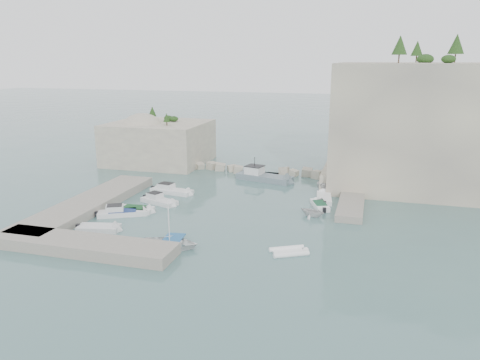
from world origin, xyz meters
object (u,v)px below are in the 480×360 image
(motorboat_b, at_px, (159,203))
(tender_east_d, at_px, (335,193))
(motorboat_c, at_px, (134,212))
(tender_east_a, at_px, (312,216))
(tender_east_c, at_px, (324,200))
(motorboat_d, at_px, (123,215))
(tender_east_b, at_px, (320,207))
(rowboat, at_px, (170,248))
(inflatable_dinghy, at_px, (289,253))
(work_boat, at_px, (264,180))
(motorboat_e, at_px, (99,231))
(motorboat_a, at_px, (172,193))

(motorboat_b, relative_size, tender_east_d, 1.13)
(motorboat_c, height_order, tender_east_a, tender_east_a)
(motorboat_c, distance_m, tender_east_c, 23.73)
(motorboat_d, distance_m, tender_east_b, 23.50)
(rowboat, bearing_deg, tender_east_b, -43.38)
(inflatable_dinghy, bearing_deg, rowboat, 160.50)
(rowboat, relative_size, tender_east_b, 1.23)
(tender_east_b, distance_m, work_boat, 14.37)
(motorboat_d, relative_size, tender_east_a, 2.08)
(motorboat_e, xyz_separation_m, tender_east_c, (21.65, 17.55, 0.00))
(rowboat, height_order, inflatable_dinghy, rowboat)
(motorboat_d, bearing_deg, tender_east_b, -4.06)
(motorboat_d, relative_size, tender_east_b, 1.37)
(tender_east_a, bearing_deg, motorboat_e, 137.17)
(tender_east_d, distance_m, work_boat, 11.38)
(motorboat_c, bearing_deg, tender_east_d, 29.52)
(tender_east_c, relative_size, work_boat, 0.59)
(motorboat_a, xyz_separation_m, tender_east_b, (19.92, -0.82, 0.00))
(motorboat_a, height_order, tender_east_a, tender_east_a)
(motorboat_c, distance_m, tender_east_d, 26.43)
(motorboat_d, distance_m, work_boat, 23.50)
(motorboat_b, bearing_deg, motorboat_e, -81.24)
(motorboat_e, height_order, tender_east_b, same)
(rowboat, bearing_deg, motorboat_a, 16.85)
(motorboat_d, xyz_separation_m, tender_east_d, (22.79, 16.04, 0.00))
(motorboat_c, distance_m, rowboat, 12.34)
(tender_east_b, height_order, tender_east_d, tender_east_d)
(motorboat_b, relative_size, tender_east_b, 1.22)
(motorboat_a, relative_size, tender_east_d, 1.32)
(inflatable_dinghy, xyz_separation_m, work_boat, (-8.26, 25.58, 0.00))
(motorboat_a, relative_size, motorboat_d, 1.04)
(tender_east_b, bearing_deg, rowboat, 122.79)
(tender_east_d, bearing_deg, tender_east_b, 165.06)
(motorboat_b, relative_size, tender_east_a, 1.84)
(work_boat, bearing_deg, motorboat_b, -110.44)
(tender_east_a, relative_size, tender_east_d, 0.61)
(motorboat_e, distance_m, tender_east_a, 23.64)
(motorboat_e, height_order, rowboat, rowboat)
(motorboat_b, bearing_deg, motorboat_c, -91.29)
(tender_east_c, height_order, work_boat, work_boat)
(motorboat_e, height_order, tender_east_d, tender_east_d)
(tender_east_c, bearing_deg, motorboat_b, 102.05)
(motorboat_b, distance_m, motorboat_c, 4.05)
(work_boat, bearing_deg, rowboat, -82.18)
(motorboat_c, xyz_separation_m, tender_east_c, (21.11, 10.84, 0.00))
(motorboat_b, height_order, tender_east_a, tender_east_a)
(inflatable_dinghy, relative_size, tender_east_a, 1.26)
(motorboat_e, relative_size, tender_east_a, 1.61)
(motorboat_a, xyz_separation_m, rowboat, (7.54, -17.38, 0.00))
(work_boat, bearing_deg, inflatable_dinghy, -58.14)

